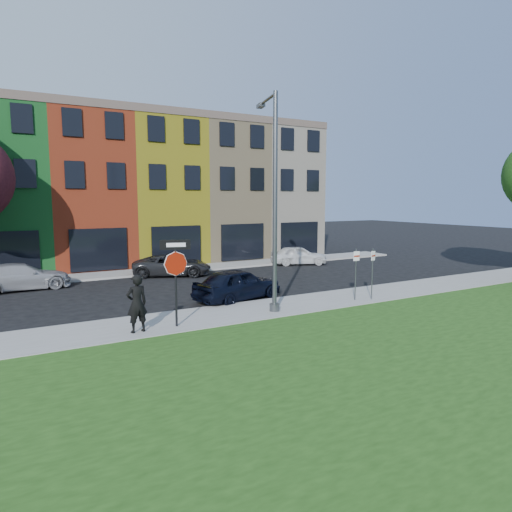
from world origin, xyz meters
TOP-DOWN VIEW (x-y plane):
  - ground at (0.00, 0.00)m, footprint 120.00×120.00m
  - sidewalk_near at (2.00, 3.00)m, footprint 40.00×3.00m
  - sidewalk_far at (-3.00, 15.00)m, footprint 40.00×2.40m
  - rowhouse_block at (-2.50, 21.18)m, footprint 30.00×10.12m
  - stop_sign at (-5.07, 2.24)m, footprint 1.00×0.38m
  - man at (-6.46, 2.23)m, footprint 0.86×0.68m
  - sedan_near at (-1.02, 5.35)m, footprint 3.90×5.21m
  - parked_car_silver at (-9.48, 12.86)m, footprint 2.62×5.00m
  - parked_car_dark at (-1.38, 13.18)m, footprint 5.57×6.19m
  - parked_car_white at (7.87, 13.22)m, footprint 4.12×4.93m
  - street_lamp at (-0.85, 2.59)m, footprint 0.93×2.53m
  - parking_sign_a at (3.30, 2.32)m, footprint 0.32×0.08m
  - parking_sign_b at (4.06, 2.09)m, footprint 0.31×0.13m

SIDE VIEW (x-z plane):
  - ground at x=0.00m, z-range 0.00..0.00m
  - sidewalk_near at x=2.00m, z-range 0.00..0.12m
  - sidewalk_far at x=-3.00m, z-range 0.00..0.12m
  - parked_car_dark at x=-1.38m, z-range 0.00..1.28m
  - parked_car_white at x=7.87m, z-range 0.00..1.33m
  - parked_car_silver at x=-9.48m, z-range 0.00..1.37m
  - sedan_near at x=-1.02m, z-range 0.00..1.48m
  - man at x=-6.46m, z-range 0.12..2.10m
  - parking_sign_b at x=4.06m, z-range 0.40..2.68m
  - parking_sign_a at x=3.30m, z-range 0.40..2.69m
  - stop_sign at x=-5.07m, z-range 0.78..3.84m
  - street_lamp at x=-0.85m, z-range 0.15..8.70m
  - rowhouse_block at x=-2.50m, z-range -0.01..9.99m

